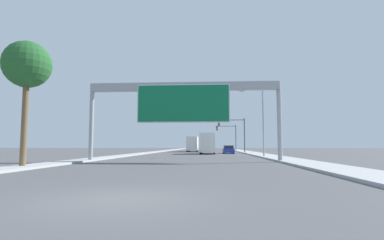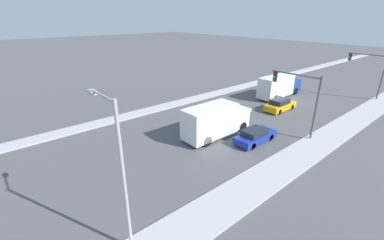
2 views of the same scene
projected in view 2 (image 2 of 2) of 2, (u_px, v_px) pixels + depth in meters
sidewalk_right at (364, 114)px, 31.99m from camera, size 3.00×120.00×0.15m
median_strip_left at (246, 86)px, 45.03m from camera, size 2.00×120.00×0.15m
car_mid_center at (255, 136)px, 24.77m from camera, size 1.80×4.59×1.38m
car_near_right at (280, 105)px, 33.20m from camera, size 1.90×4.70×1.53m
truck_box_primary at (279, 86)px, 38.38m from camera, size 2.32×8.57×3.26m
truck_box_secondary at (215, 120)px, 25.67m from camera, size 2.42×7.88×3.34m
traffic_light_near_intersection at (301, 94)px, 25.03m from camera, size 5.22×0.32×6.41m
traffic_light_mid_block at (371, 68)px, 37.01m from camera, size 5.21×0.32×6.54m
street_lamp_right at (119, 165)px, 12.00m from camera, size 2.88×0.28×8.25m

